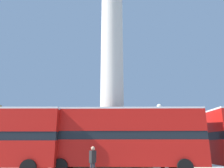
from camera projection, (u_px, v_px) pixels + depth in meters
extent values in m
plane|color=#ADA89E|center=(112.00, 167.00, 18.70)|extent=(200.00, 200.00, 0.00)
cube|color=beige|center=(112.00, 159.00, 18.88)|extent=(5.86, 5.86, 1.29)
cube|color=beige|center=(112.00, 144.00, 19.23)|extent=(4.22, 4.22, 1.29)
cylinder|color=beige|center=(112.00, 54.00, 21.56)|extent=(2.19, 2.19, 15.80)
cube|color=#B7140F|center=(122.00, 152.00, 15.07)|extent=(11.27, 2.98, 1.67)
cube|color=black|center=(121.00, 136.00, 15.38)|extent=(11.27, 2.93, 0.55)
cube|color=#B7140F|center=(121.00, 122.00, 15.65)|extent=(11.27, 2.98, 1.47)
cube|color=silver|center=(121.00, 111.00, 15.87)|extent=(11.27, 2.98, 0.12)
cylinder|color=black|center=(175.00, 164.00, 15.98)|extent=(1.01, 0.34, 1.00)
cylinder|color=black|center=(185.00, 167.00, 13.57)|extent=(1.01, 0.34, 1.00)
cylinder|color=black|center=(68.00, 164.00, 16.12)|extent=(1.01, 0.34, 1.00)
cylinder|color=black|center=(60.00, 167.00, 13.71)|extent=(1.01, 0.34, 1.00)
cylinder|color=black|center=(42.00, 164.00, 15.51)|extent=(1.01, 0.33, 1.00)
cylinder|color=black|center=(28.00, 168.00, 13.09)|extent=(1.01, 0.33, 1.00)
cone|color=brown|center=(10.00, 117.00, 22.90)|extent=(0.89, 0.53, 0.95)
cylinder|color=brown|center=(0.00, 112.00, 23.05)|extent=(0.36, 0.36, 0.90)
sphere|color=brown|center=(1.00, 106.00, 23.21)|extent=(0.28, 0.28, 0.28)
cylinder|color=brown|center=(6.00, 130.00, 22.76)|extent=(0.20, 0.20, 1.08)
cylinder|color=brown|center=(3.00, 130.00, 22.28)|extent=(0.20, 0.20, 1.08)
cylinder|color=black|center=(163.00, 167.00, 16.69)|extent=(0.31, 0.31, 0.40)
cylinder|color=black|center=(161.00, 138.00, 17.27)|extent=(0.14, 0.14, 4.68)
sphere|color=white|center=(159.00, 107.00, 17.97)|extent=(0.42, 0.42, 0.42)
cube|color=black|center=(93.00, 157.00, 12.49)|extent=(0.40, 0.49, 0.67)
sphere|color=tan|center=(93.00, 148.00, 12.61)|extent=(0.23, 0.23, 0.23)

